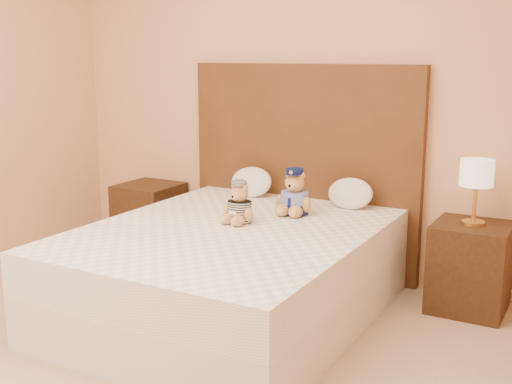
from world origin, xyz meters
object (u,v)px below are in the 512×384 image
(bed, at_px, (230,272))
(nightstand_left, at_px, (150,218))
(lamp, at_px, (477,176))
(teddy_prisoner, at_px, (240,203))
(teddy_police, at_px, (295,192))
(pillow_right, at_px, (350,192))
(nightstand_right, at_px, (470,267))
(pillow_left, at_px, (251,181))

(bed, distance_m, nightstand_left, 1.48)
(nightstand_left, xyz_separation_m, lamp, (2.50, 0.00, 0.57))
(bed, xyz_separation_m, nightstand_left, (-1.25, 0.80, -0.00))
(bed, xyz_separation_m, teddy_prisoner, (-0.01, 0.13, 0.40))
(bed, bearing_deg, teddy_police, 69.00)
(lamp, xyz_separation_m, pillow_right, (-0.81, 0.03, -0.19))
(bed, distance_m, teddy_police, 0.67)
(nightstand_right, relative_size, pillow_left, 1.69)
(bed, xyz_separation_m, pillow_left, (-0.33, 0.83, 0.39))
(lamp, xyz_separation_m, teddy_prisoner, (-1.26, -0.67, -0.17))
(pillow_right, bearing_deg, nightstand_left, -178.98)
(nightstand_left, height_order, pillow_right, pillow_right)
(nightstand_left, relative_size, pillow_left, 1.69)
(nightstand_right, bearing_deg, pillow_left, 178.91)
(bed, bearing_deg, teddy_prisoner, 95.08)
(nightstand_right, xyz_separation_m, pillow_right, (-0.81, 0.03, 0.39))
(nightstand_right, height_order, teddy_police, teddy_police)
(bed, bearing_deg, lamp, 32.62)
(teddy_prisoner, xyz_separation_m, pillow_left, (-0.31, 0.70, -0.01))
(teddy_prisoner, distance_m, pillow_left, 0.76)
(lamp, distance_m, teddy_prisoner, 1.44)
(bed, distance_m, nightstand_right, 1.48)
(nightstand_right, bearing_deg, teddy_prisoner, -152.14)
(bed, relative_size, nightstand_right, 3.64)
(teddy_prisoner, bearing_deg, nightstand_left, 158.35)
(nightstand_right, height_order, teddy_prisoner, teddy_prisoner)
(bed, relative_size, teddy_police, 6.71)
(bed, height_order, pillow_right, pillow_right)
(nightstand_right, distance_m, lamp, 0.57)
(teddy_prisoner, bearing_deg, bed, -78.27)
(teddy_prisoner, bearing_deg, pillow_right, 63.73)
(nightstand_left, height_order, lamp, lamp)
(teddy_police, height_order, teddy_prisoner, teddy_police)
(bed, height_order, teddy_prisoner, teddy_prisoner)
(nightstand_left, distance_m, teddy_police, 1.53)
(lamp, bearing_deg, teddy_prisoner, -152.14)
(nightstand_left, distance_m, lamp, 2.56)
(teddy_prisoner, height_order, pillow_left, teddy_prisoner)
(teddy_police, bearing_deg, pillow_right, 52.57)
(nightstand_right, height_order, lamp, lamp)
(nightstand_left, height_order, teddy_prisoner, teddy_prisoner)
(nightstand_right, relative_size, pillow_right, 1.76)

